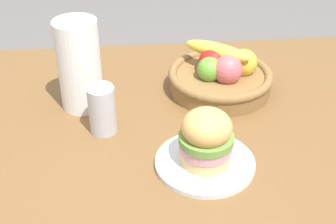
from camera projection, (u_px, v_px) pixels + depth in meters
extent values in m
cube|color=brown|center=(148.00, 127.00, 1.20)|extent=(1.40, 0.90, 0.04)
cylinder|color=brown|center=(308.00, 143.00, 1.76)|extent=(0.07, 0.07, 0.71)
cylinder|color=white|center=(205.00, 163.00, 1.04)|extent=(0.22, 0.22, 0.01)
cylinder|color=#E5BC75|center=(205.00, 155.00, 1.03)|extent=(0.11, 0.11, 0.03)
cylinder|color=pink|center=(206.00, 146.00, 1.02)|extent=(0.12, 0.12, 0.02)
cylinder|color=olive|center=(206.00, 139.00, 1.01)|extent=(0.12, 0.12, 0.02)
ellipsoid|color=#EAAD5D|center=(207.00, 127.00, 0.99)|extent=(0.11, 0.11, 0.08)
cylinder|color=silver|center=(102.00, 110.00, 1.12)|extent=(0.07, 0.07, 0.12)
cylinder|color=silver|center=(100.00, 87.00, 1.09)|extent=(0.06, 0.06, 0.00)
cylinder|color=olive|center=(220.00, 82.00, 1.30)|extent=(0.28, 0.28, 0.05)
torus|color=olive|center=(220.00, 74.00, 1.29)|extent=(0.29, 0.29, 0.02)
sphere|color=gold|center=(243.00, 63.00, 1.29)|extent=(0.08, 0.08, 0.08)
sphere|color=maroon|center=(227.00, 59.00, 1.31)|extent=(0.07, 0.07, 0.07)
sphere|color=red|center=(213.00, 62.00, 1.29)|extent=(0.08, 0.08, 0.08)
sphere|color=#6BAD38|center=(210.00, 69.00, 1.26)|extent=(0.07, 0.07, 0.07)
sphere|color=#D16066|center=(228.00, 70.00, 1.25)|extent=(0.08, 0.08, 0.08)
ellipsoid|color=yellow|center=(217.00, 51.00, 1.28)|extent=(0.19, 0.16, 0.05)
cylinder|color=white|center=(79.00, 65.00, 1.19)|extent=(0.11, 0.11, 0.24)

